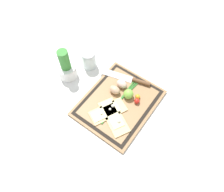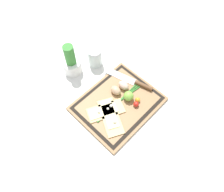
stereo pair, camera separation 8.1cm
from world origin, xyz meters
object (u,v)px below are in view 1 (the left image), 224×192
(cherry_tomato_yellow, at_px, (138,97))
(herb_pot, at_px, (67,68))
(pizza_slice_near, at_px, (113,116))
(lime, at_px, (128,94))
(pizza_slice_far, at_px, (107,111))
(sauce_jar, at_px, (89,60))
(egg_pink, at_px, (122,84))
(egg_brown, at_px, (115,90))
(cherry_tomato_red, at_px, (137,101))
(knife, at_px, (133,80))

(cherry_tomato_yellow, bearing_deg, herb_pot, 103.54)
(pizza_slice_near, xyz_separation_m, lime, (0.14, 0.01, 0.02))
(pizza_slice_far, height_order, sauce_jar, sauce_jar)
(sauce_jar, bearing_deg, pizza_slice_far, -124.76)
(egg_pink, bearing_deg, pizza_slice_far, -169.89)
(egg_pink, bearing_deg, lime, -117.17)
(egg_brown, height_order, lime, lime)
(cherry_tomato_red, bearing_deg, egg_pink, 73.22)
(pizza_slice_near, xyz_separation_m, cherry_tomato_yellow, (0.16, -0.04, 0.01))
(egg_pink, bearing_deg, pizza_slice_near, -157.99)
(egg_brown, distance_m, lime, 0.07)
(lime, distance_m, cherry_tomato_yellow, 0.05)
(knife, distance_m, cherry_tomato_red, 0.14)
(egg_pink, xyz_separation_m, lime, (-0.03, -0.06, 0.00))
(knife, height_order, lime, lime)
(knife, xyz_separation_m, egg_brown, (-0.12, 0.04, 0.01))
(egg_pink, relative_size, sauce_jar, 0.56)
(pizza_slice_far, xyz_separation_m, sauce_jar, (0.19, 0.27, 0.02))
(knife, height_order, sauce_jar, sauce_jar)
(pizza_slice_far, xyz_separation_m, cherry_tomato_red, (0.13, -0.09, 0.01))
(cherry_tomato_yellow, xyz_separation_m, sauce_jar, (0.03, 0.34, 0.02))
(pizza_slice_far, bearing_deg, cherry_tomato_yellow, -26.55)
(egg_brown, xyz_separation_m, sauce_jar, (0.07, 0.23, 0.01))
(lime, xyz_separation_m, sauce_jar, (0.05, 0.30, 0.00))
(pizza_slice_far, distance_m, cherry_tomato_yellow, 0.17)
(knife, bearing_deg, cherry_tomato_red, -139.24)
(pizza_slice_near, relative_size, cherry_tomato_red, 7.67)
(egg_brown, distance_m, cherry_tomato_yellow, 0.12)
(egg_brown, height_order, cherry_tomato_yellow, egg_brown)
(pizza_slice_near, distance_m, lime, 0.14)
(egg_brown, relative_size, cherry_tomato_red, 2.08)
(pizza_slice_far, xyz_separation_m, cherry_tomato_yellow, (0.16, -0.08, 0.01))
(knife, bearing_deg, pizza_slice_far, 179.90)
(pizza_slice_near, distance_m, pizza_slice_far, 0.04)
(lime, relative_size, cherry_tomato_red, 1.82)
(herb_pot, bearing_deg, egg_brown, -78.87)
(pizza_slice_near, bearing_deg, egg_pink, 22.01)
(herb_pot, xyz_separation_m, sauce_jar, (0.13, -0.05, -0.02))
(pizza_slice_far, xyz_separation_m, egg_brown, (0.12, 0.04, 0.02))
(egg_pink, height_order, lime, lime)
(cherry_tomato_red, relative_size, sauce_jar, 0.27)
(egg_pink, height_order, cherry_tomato_red, egg_pink)
(egg_pink, distance_m, cherry_tomato_red, 0.12)
(egg_pink, bearing_deg, sauce_jar, 85.51)
(knife, xyz_separation_m, lime, (-0.10, -0.03, 0.02))
(pizza_slice_far, bearing_deg, lime, -14.42)
(pizza_slice_near, height_order, egg_brown, egg_brown)
(lime, bearing_deg, sauce_jar, 80.29)
(egg_pink, height_order, sauce_jar, sauce_jar)
(pizza_slice_far, height_order, egg_pink, egg_pink)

